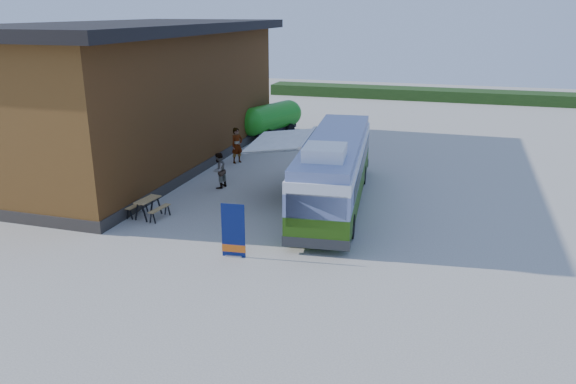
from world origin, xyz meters
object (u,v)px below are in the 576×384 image
(picnic_table, at_px, (148,204))
(slurry_tanker, at_px, (271,118))
(banner, at_px, (233,235))
(bus, at_px, (334,168))
(person_a, at_px, (237,145))
(person_b, at_px, (219,170))

(picnic_table, distance_m, slurry_tanker, 15.83)
(banner, distance_m, slurry_tanker, 19.02)
(bus, bearing_deg, picnic_table, -157.53)
(picnic_table, xyz_separation_m, slurry_tanker, (-0.01, 15.81, 0.70))
(bus, distance_m, picnic_table, 7.96)
(picnic_table, bearing_deg, person_a, 94.25)
(banner, bearing_deg, bus, 65.59)
(banner, relative_size, slurry_tanker, 0.33)
(person_b, bearing_deg, slurry_tanker, -164.75)
(person_b, bearing_deg, picnic_table, -5.19)
(person_a, distance_m, slurry_tanker, 6.72)
(person_a, relative_size, slurry_tanker, 0.34)
(banner, bearing_deg, person_a, 105.34)
(banner, bearing_deg, picnic_table, 145.93)
(person_a, bearing_deg, person_b, -137.10)
(picnic_table, bearing_deg, slurry_tanker, 95.95)
(picnic_table, distance_m, person_b, 4.70)
(bus, relative_size, slurry_tanker, 1.96)
(person_b, height_order, slurry_tanker, slurry_tanker)
(banner, xyz_separation_m, person_b, (-3.66, 7.11, 0.07))
(person_b, xyz_separation_m, slurry_tanker, (-1.18, 11.27, 0.43))
(banner, bearing_deg, slurry_tanker, 98.74)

